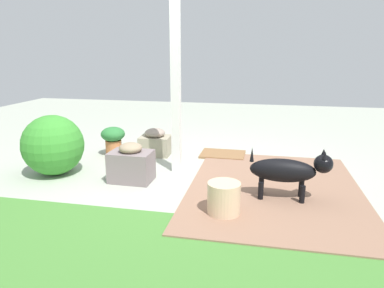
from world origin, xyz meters
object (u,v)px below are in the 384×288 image
Objects in this scene: dog at (288,170)px; ceramic_urn at (224,199)px; stone_planter_mid at (131,164)px; porch_pillar at (176,77)px; stone_planter_nearest at (155,143)px; terracotta_pot_broad at (113,138)px; doormat at (223,154)px; round_shrub at (53,145)px.

dog is 0.75m from ceramic_urn.
stone_planter_mid is at bearing -6.32° from dog.
porch_pillar is at bearing -132.91° from stone_planter_mid.
dog reaches higher than ceramic_urn.
stone_planter_nearest is at bearing -52.13° from porch_pillar.
stone_planter_mid is (-0.05, 1.04, 0.02)m from stone_planter_nearest.
terracotta_pot_broad reaches higher than doormat.
dog reaches higher than terracotta_pot_broad.
doormat is (0.22, -1.84, -0.14)m from ceramic_urn.
doormat is (0.80, -1.40, -0.30)m from dog.
stone_planter_mid is 1.17× the size of terracotta_pot_broad.
terracotta_pot_broad is 1.57m from doormat.
stone_planter_mid is 1.56× the size of ceramic_urn.
doormat is at bearing -60.21° from dog.
round_shrub is 1.76× the size of terracotta_pot_broad.
round_shrub is at bearing -4.76° from dog.
porch_pillar is 5.66× the size of terracotta_pot_broad.
stone_planter_mid is 1.72m from dog.
round_shrub is 0.96m from terracotta_pot_broad.
round_shrub is 0.92× the size of dog.
doormat is (-0.95, -0.17, -0.16)m from stone_planter_nearest.
porch_pillar reaches higher than dog.
terracotta_pot_broad is at bearing -25.44° from dog.
round_shrub reaches higher than ceramic_urn.
stone_planter_mid is 1.52m from doormat.
doormat is at bearing -83.07° from ceramic_urn.
ceramic_urn is at bearing 96.93° from doormat.
doormat is (-1.89, -1.18, -0.34)m from round_shrub.
round_shrub is 2.70m from dog.
round_shrub is (0.94, 1.01, 0.18)m from stone_planter_nearest.
stone_planter_mid is 1.29m from ceramic_urn.
stone_planter_nearest is 0.55× the size of dog.
terracotta_pot_broad is (0.58, 0.13, 0.07)m from stone_planter_nearest.
dog is at bearing 153.66° from porch_pillar.
dog is (-1.29, 0.64, -0.84)m from porch_pillar.
round_shrub is 2.35× the size of ceramic_urn.
dog reaches higher than doormat.
porch_pillar is 7.54× the size of ceramic_urn.
stone_planter_nearest is at bearing -55.07° from ceramic_urn.
porch_pillar reaches higher than stone_planter_mid.
ceramic_urn is at bearing 150.61° from stone_planter_mid.
round_shrub is (1.40, 0.41, -0.79)m from porch_pillar.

